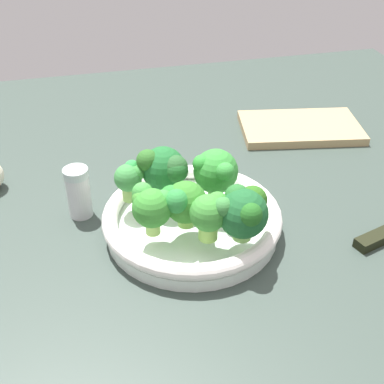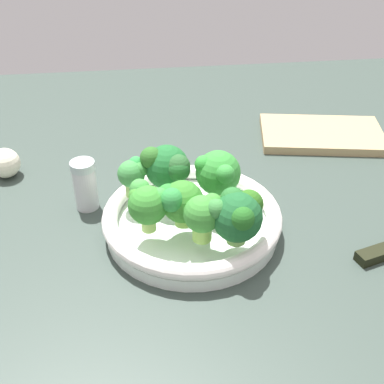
# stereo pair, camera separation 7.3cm
# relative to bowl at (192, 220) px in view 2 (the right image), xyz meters

# --- Properties ---
(ground_plane) EXTENTS (1.30, 1.30, 0.03)m
(ground_plane) POSITION_rel_bowl_xyz_m (-0.03, -0.02, -0.03)
(ground_plane) COLOR #34423B
(bowl) EXTENTS (0.26, 0.26, 0.04)m
(bowl) POSITION_rel_bowl_xyz_m (0.00, 0.00, 0.00)
(bowl) COLOR white
(bowl) RESTS_ON ground_plane
(broccoli_floret_0) EXTENTS (0.05, 0.05, 0.07)m
(broccoli_floret_0) POSITION_rel_bowl_xyz_m (-0.01, 0.07, 0.06)
(broccoli_floret_0) COLOR #88C050
(broccoli_floret_0) RESTS_ON bowl
(broccoli_floret_1) EXTENTS (0.06, 0.06, 0.07)m
(broccoli_floret_1) POSITION_rel_bowl_xyz_m (0.06, 0.04, 0.06)
(broccoli_floret_1) COLOR #A2D564
(broccoli_floret_1) RESTS_ON bowl
(broccoli_floret_2) EXTENTS (0.07, 0.07, 0.07)m
(broccoli_floret_2) POSITION_rel_bowl_xyz_m (-0.05, 0.08, 0.06)
(broccoli_floret_2) COLOR #88C264
(broccoli_floret_2) RESTS_ON bowl
(broccoli_floret_3) EXTENTS (0.05, 0.04, 0.06)m
(broccoli_floret_3) POSITION_rel_bowl_xyz_m (0.08, -0.05, 0.06)
(broccoli_floret_3) COLOR #84B555
(broccoli_floret_3) RESTS_ON bowl
(broccoli_floret_4) EXTENTS (0.07, 0.07, 0.08)m
(broccoli_floret_4) POSITION_rel_bowl_xyz_m (-0.04, -0.01, 0.07)
(broccoli_floret_4) COLOR #8FC162
(broccoli_floret_4) RESTS_ON bowl
(broccoli_floret_5) EXTENTS (0.06, 0.06, 0.07)m
(broccoli_floret_5) POSITION_rel_bowl_xyz_m (0.02, 0.03, 0.06)
(broccoli_floret_5) COLOR #85C04F
(broccoli_floret_5) RESTS_ON bowl
(broccoli_floret_6) EXTENTS (0.07, 0.07, 0.08)m
(broccoli_floret_6) POSITION_rel_bowl_xyz_m (0.03, -0.05, 0.07)
(broccoli_floret_6) COLOR #7BB05F
(broccoli_floret_6) RESTS_ON bowl
(cutting_board) EXTENTS (0.25, 0.18, 0.02)m
(cutting_board) POSITION_rel_bowl_xyz_m (-0.29, -0.26, -0.01)
(cutting_board) COLOR tan
(cutting_board) RESTS_ON ground_plane
(garlic_bulb) EXTENTS (0.05, 0.05, 0.05)m
(garlic_bulb) POSITION_rel_bowl_xyz_m (0.30, -0.19, 0.00)
(garlic_bulb) COLOR #F3EDCC
(garlic_bulb) RESTS_ON ground_plane
(pepper_shaker) EXTENTS (0.04, 0.04, 0.08)m
(pepper_shaker) POSITION_rel_bowl_xyz_m (0.16, -0.08, 0.02)
(pepper_shaker) COLOR silver
(pepper_shaker) RESTS_ON ground_plane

